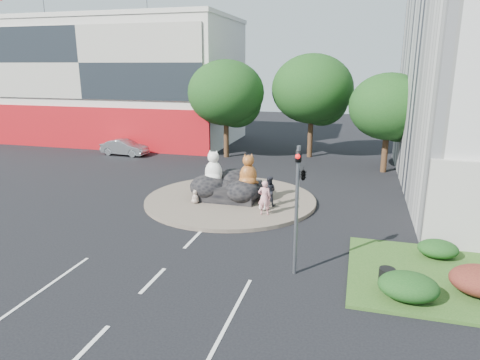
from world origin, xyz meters
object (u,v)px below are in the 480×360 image
object	(u,v)px
parked_car	(125,147)
kitten_white	(263,202)
kitten_calico	(195,196)
litter_bin	(387,277)
pedestrian_pink	(264,198)
cat_tabby	(248,170)
cat_white	(213,166)
pedestrian_dark	(269,191)

from	to	relation	value
parked_car	kitten_white	bearing A→B (deg)	-123.80
kitten_calico	litter_bin	distance (m)	12.11
kitten_white	pedestrian_pink	size ratio (longest dim) A/B	0.47
kitten_calico	pedestrian_pink	world-z (taller)	pedestrian_pink
cat_tabby	kitten_white	distance (m)	2.27
cat_white	pedestrian_dark	world-z (taller)	cat_white
cat_tabby	kitten_calico	xyz separation A→B (m)	(-2.80, -1.16, -1.44)
cat_white	kitten_calico	size ratio (longest dim) A/B	2.45
cat_tabby	litter_bin	distance (m)	10.88
cat_tabby	pedestrian_pink	size ratio (longest dim) A/B	1.03
cat_tabby	pedestrian_dark	size ratio (longest dim) A/B	1.12
cat_tabby	pedestrian_dark	distance (m)	1.72
kitten_white	litter_bin	world-z (taller)	kitten_white
kitten_calico	pedestrian_pink	bearing A→B (deg)	18.86
kitten_white	pedestrian_dark	xyz separation A→B (m)	(0.13, 0.83, 0.41)
kitten_white	litter_bin	bearing A→B (deg)	-64.98
cat_white	litter_bin	xyz separation A→B (m)	(9.33, -8.13, -1.63)
litter_bin	pedestrian_pink	bearing A→B (deg)	134.07
pedestrian_dark	kitten_white	bearing A→B (deg)	83.77
litter_bin	parked_car	bearing A→B (deg)	138.98
cat_white	pedestrian_pink	xyz separation A→B (m)	(3.52, -2.13, -0.96)
kitten_calico	parked_car	bearing A→B (deg)	164.12
cat_tabby	kitten_white	size ratio (longest dim) A/B	2.18
cat_tabby	pedestrian_pink	bearing A→B (deg)	-78.19
kitten_calico	kitten_white	bearing A→B (deg)	27.84
litter_bin	cat_white	bearing A→B (deg)	138.93
cat_tabby	kitten_white	world-z (taller)	cat_tabby
kitten_calico	cat_white	bearing A→B (deg)	92.79
pedestrian_pink	litter_bin	world-z (taller)	pedestrian_pink
cat_tabby	pedestrian_dark	bearing A→B (deg)	-43.37
kitten_calico	pedestrian_dark	distance (m)	4.19
kitten_calico	litter_bin	bearing A→B (deg)	-4.25
kitten_calico	pedestrian_pink	size ratio (longest dim) A/B	0.43
kitten_white	cat_white	bearing A→B (deg)	139.30
cat_white	cat_tabby	size ratio (longest dim) A/B	1.04
cat_white	litter_bin	bearing A→B (deg)	-42.17
kitten_white	litter_bin	xyz separation A→B (m)	(6.02, -6.68, -0.19)
pedestrian_dark	parked_car	xyz separation A→B (m)	(-15.41, 11.02, -0.34)
parked_car	litter_bin	distance (m)	28.24
cat_white	pedestrian_dark	xyz separation A→B (m)	(3.44, -0.62, -1.04)
cat_white	parked_car	distance (m)	15.92
pedestrian_dark	parked_car	distance (m)	18.95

